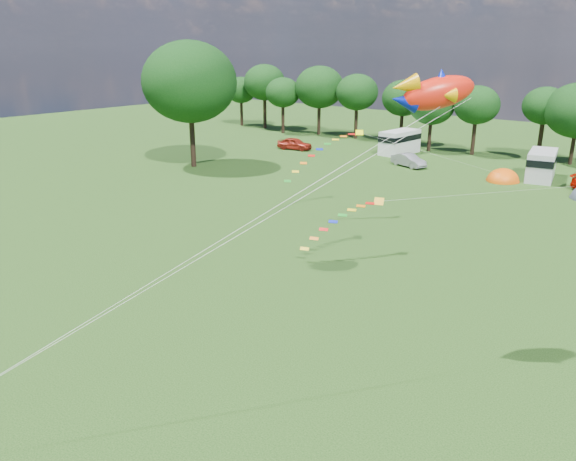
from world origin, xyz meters
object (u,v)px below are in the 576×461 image
Objects in this scene: campervan_b at (400,141)px; campervan_c at (542,164)px; fish_kite at (432,93)px; tent_orange at (503,181)px; big_tree at (189,82)px; car_b at (409,160)px; car_a at (295,144)px.

campervan_c is at bearing -96.03° from campervan_b.
tent_orange is at bearing 56.62° from fish_kite.
big_tree is 3.34× the size of car_b.
car_b reaches higher than tent_orange.
tent_orange is (-2.53, -3.26, -1.49)m from campervan_c.
big_tree is at bearing 104.99° from fish_kite.
car_b is 13.35m from campervan_c.
car_a is at bearing 121.60° from campervan_b.
campervan_c is at bearing -96.78° from car_a.
campervan_b is 48.11m from fish_kite.
campervan_c reaches higher than tent_orange.
big_tree is at bearing 147.30° from car_b.
big_tree reaches higher than car_b.
tent_orange is at bearing -73.50° from car_b.
car_a is 1.15× the size of car_b.
big_tree is at bearing 160.31° from car_a.
campervan_c reaches higher than car_a.
big_tree is 2.23× the size of campervan_b.
car_a is 1.44× the size of fish_kite.
fish_kite reaches higher than car_a.
big_tree reaches higher than fish_kite.
fish_kite reaches higher than car_b.
fish_kite reaches higher than tent_orange.
campervan_b is 0.97× the size of campervan_c.
fish_kite is at bearing -147.11° from car_a.
tent_orange is (10.47, -0.29, -0.68)m from car_b.
campervan_b is at bearing -74.99° from car_a.
campervan_b is at bearing 57.06° from big_tree.
big_tree is 2.16× the size of campervan_c.
big_tree is at bearing 107.81° from campervan_c.
campervan_c is (17.58, -3.26, -0.01)m from campervan_b.
campervan_b is 17.88m from campervan_c.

